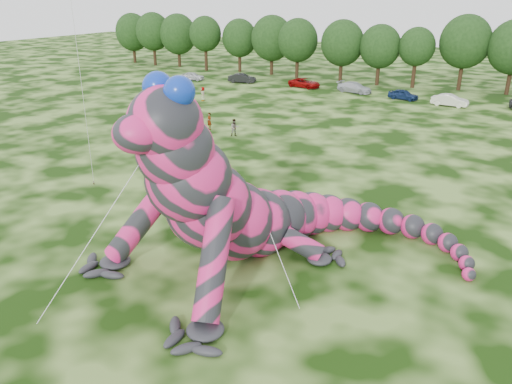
{
  "coord_description": "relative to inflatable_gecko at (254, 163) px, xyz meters",
  "views": [
    {
      "loc": [
        16.72,
        -19.54,
        13.3
      ],
      "look_at": [
        5.57,
        0.71,
        4.0
      ],
      "focal_mm": 35.0,
      "sensor_mm": 36.0,
      "label": 1
    }
  ],
  "objects": [
    {
      "name": "tree_1",
      "position": [
        -53.27,
        56.34,
        -0.2
      ],
      "size": [
        6.74,
        6.07,
        9.81
      ],
      "primitive_type": null,
      "color": "black",
      "rests_on": "ground"
    },
    {
      "name": "spectator_1",
      "position": [
        -13.12,
        19.68,
        -4.24
      ],
      "size": [
        1.06,
        1.05,
        1.73
      ],
      "primitive_type": "imported",
      "rotation": [
        0.0,
        0.0,
        0.74
      ],
      "color": "gray",
      "rests_on": "ground"
    },
    {
      "name": "car_5",
      "position": [
        3.16,
        44.65,
        -4.38
      ],
      "size": [
        4.51,
        1.83,
        1.46
      ],
      "primitive_type": "imported",
      "rotation": [
        0.0,
        0.0,
        1.5
      ],
      "color": "silver",
      "rests_on": "ground"
    },
    {
      "name": "tree_7",
      "position": [
        -14.99,
        55.09,
        -0.37
      ],
      "size": [
        6.68,
        6.01,
        9.48
      ],
      "primitive_type": null,
      "color": "black",
      "rests_on": "ground"
    },
    {
      "name": "tree_9",
      "position": [
        -3.85,
        55.63,
        -0.76
      ],
      "size": [
        5.27,
        4.74,
        8.68
      ],
      "primitive_type": null,
      "color": "black",
      "rests_on": "ground"
    },
    {
      "name": "tree_3",
      "position": [
        -40.63,
        55.36,
        -0.38
      ],
      "size": [
        5.81,
        5.23,
        9.44
      ],
      "primitive_type": null,
      "color": "black",
      "rests_on": "ground"
    },
    {
      "name": "car_1",
      "position": [
        -28.26,
        47.04,
        -4.39
      ],
      "size": [
        4.51,
        2.31,
        1.42
      ],
      "primitive_type": "imported",
      "rotation": [
        0.0,
        0.0,
        1.77
      ],
      "color": "black",
      "rests_on": "ground"
    },
    {
      "name": "car_3",
      "position": [
        -10.15,
        47.57,
        -4.37
      ],
      "size": [
        5.33,
        2.99,
        1.46
      ],
      "primitive_type": "imported",
      "rotation": [
        0.0,
        0.0,
        1.37
      ],
      "color": "#B3B7BE",
      "rests_on": "ground"
    },
    {
      "name": "car_4",
      "position": [
        -2.9,
        45.97,
        -4.43
      ],
      "size": [
        4.16,
        2.31,
        1.34
      ],
      "primitive_type": "imported",
      "rotation": [
        0.0,
        0.0,
        1.38
      ],
      "color": "#12244F",
      "rests_on": "ground"
    },
    {
      "name": "tree_5",
      "position": [
        -28.04,
        56.72,
        -0.2
      ],
      "size": [
        7.16,
        6.44,
        9.8
      ],
      "primitive_type": null,
      "color": "black",
      "rests_on": "ground"
    },
    {
      "name": "tree_2",
      "position": [
        -47.93,
        57.05,
        -0.28
      ],
      "size": [
        7.04,
        6.34,
        9.64
      ],
      "primitive_type": null,
      "color": "black",
      "rests_on": "ground"
    },
    {
      "name": "spectator_4",
      "position": [
        -25.7,
        32.56,
        -4.21
      ],
      "size": [
        1.02,
        1.02,
        1.79
      ],
      "primitive_type": "imported",
      "rotation": [
        0.0,
        0.0,
        5.49
      ],
      "color": "gray",
      "rests_on": "ground"
    },
    {
      "name": "tree_10",
      "position": [
        2.49,
        56.87,
        0.15
      ],
      "size": [
        7.09,
        6.38,
        10.5
      ],
      "primitive_type": null,
      "color": "black",
      "rests_on": "ground"
    },
    {
      "name": "car_0",
      "position": [
        -36.55,
        45.36,
        -4.46
      ],
      "size": [
        3.95,
        2.05,
        1.29
      ],
      "primitive_type": "imported",
      "rotation": [
        0.0,
        0.0,
        1.72
      ],
      "color": "silver",
      "rests_on": "ground"
    },
    {
      "name": "spectator_0",
      "position": [
        -16.76,
        20.65,
        -4.22
      ],
      "size": [
        0.77,
        0.67,
        1.77
      ],
      "primitive_type": "imported",
      "rotation": [
        0.0,
        0.0,
        5.81
      ],
      "color": "gray",
      "rests_on": "ground"
    },
    {
      "name": "tree_8",
      "position": [
        -9.13,
        55.27,
        -0.63
      ],
      "size": [
        6.14,
        5.53,
        8.94
      ],
      "primitive_type": null,
      "color": "black",
      "rests_on": "ground"
    },
    {
      "name": "inflatable_gecko",
      "position": [
        0.0,
        0.0,
        0.0
      ],
      "size": [
        22.74,
        24.79,
        10.21
      ],
      "primitive_type": null,
      "rotation": [
        0.0,
        0.0,
        -0.32
      ],
      "color": "#D5206E",
      "rests_on": "ground"
    },
    {
      "name": "tree_6",
      "position": [
        -22.47,
        54.97,
        -0.36
      ],
      "size": [
        6.52,
        5.86,
        9.49
      ],
      "primitive_type": null,
      "color": "black",
      "rests_on": "ground"
    },
    {
      "name": "ground",
      "position": [
        -4.91,
        -1.71,
        -5.1
      ],
      "size": [
        240.0,
        240.0,
        0.0
      ],
      "primitive_type": "plane",
      "color": "#16330A",
      "rests_on": "ground"
    },
    {
      "name": "tree_0",
      "position": [
        -59.47,
        57.52,
        -0.35
      ],
      "size": [
        6.91,
        6.22,
        9.51
      ],
      "primitive_type": null,
      "color": "black",
      "rests_on": "ground"
    },
    {
      "name": "tree_4",
      "position": [
        -34.55,
        57.0,
        -0.57
      ],
      "size": [
        6.22,
        5.6,
        9.06
      ],
      "primitive_type": null,
      "color": "black",
      "rests_on": "ground"
    },
    {
      "name": "car_2",
      "position": [
        -17.96,
        47.89,
        -4.43
      ],
      "size": [
        5.2,
        3.08,
        1.36
      ],
      "primitive_type": "imported",
      "rotation": [
        0.0,
        0.0,
        1.39
      ],
      "color": "#880607",
      "rests_on": "ground"
    }
  ]
}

